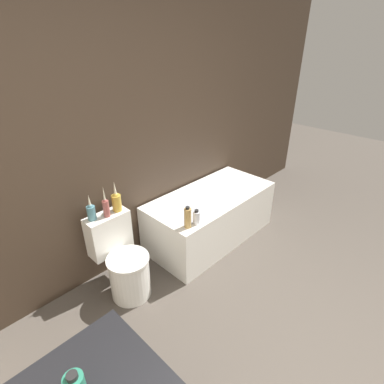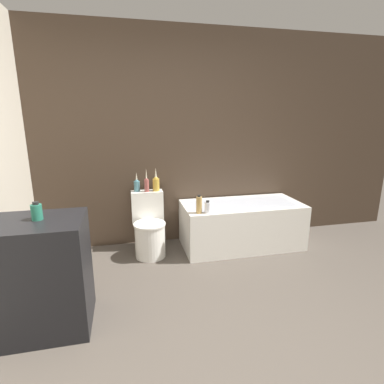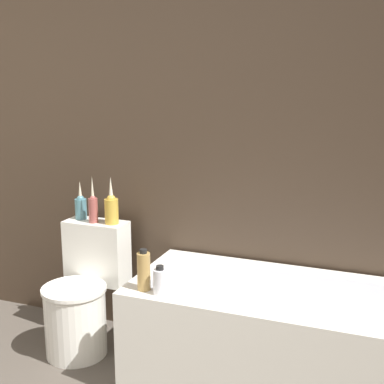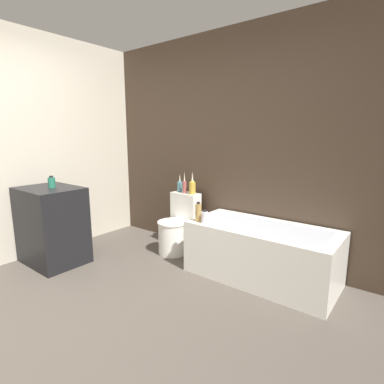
{
  "view_description": "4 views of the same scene",
  "coord_description": "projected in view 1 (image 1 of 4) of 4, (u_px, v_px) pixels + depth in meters",
  "views": [
    {
      "loc": [
        -1.36,
        -0.02,
        2.07
      ],
      "look_at": [
        0.27,
        1.56,
        0.86
      ],
      "focal_mm": 28.0,
      "sensor_mm": 36.0,
      "label": 1
    },
    {
      "loc": [
        -0.57,
        -1.49,
        1.59
      ],
      "look_at": [
        0.11,
        1.5,
        0.8
      ],
      "focal_mm": 28.0,
      "sensor_mm": 36.0,
      "label": 2
    },
    {
      "loc": [
        1.28,
        -0.63,
        1.59
      ],
      "look_at": [
        0.42,
        1.59,
        1.04
      ],
      "focal_mm": 50.0,
      "sensor_mm": 36.0,
      "label": 3
    },
    {
      "loc": [
        1.99,
        -0.88,
        1.44
      ],
      "look_at": [
        0.09,
        1.56,
        0.84
      ],
      "focal_mm": 28.0,
      "sensor_mm": 36.0,
      "label": 4
    }
  ],
  "objects": [
    {
      "name": "vase_bronze",
      "position": [
        116.0,
        201.0,
        2.54
      ],
      "size": [
        0.08,
        0.08,
        0.28
      ],
      "color": "gold",
      "rests_on": "toilet"
    },
    {
      "name": "shampoo_bottle_short",
      "position": [
        196.0,
        217.0,
        2.67
      ],
      "size": [
        0.07,
        0.07,
        0.14
      ],
      "color": "silver",
      "rests_on": "bathtub"
    },
    {
      "name": "shampoo_bottle_tall",
      "position": [
        188.0,
        218.0,
        2.61
      ],
      "size": [
        0.06,
        0.06,
        0.21
      ],
      "color": "tan",
      "rests_on": "bathtub"
    },
    {
      "name": "bathtub",
      "position": [
        211.0,
        216.0,
        3.32
      ],
      "size": [
        1.45,
        0.69,
        0.55
      ],
      "color": "white",
      "rests_on": "ground"
    },
    {
      "name": "vase_gold",
      "position": [
        91.0,
        211.0,
        2.42
      ],
      "size": [
        0.07,
        0.07,
        0.23
      ],
      "color": "teal",
      "rests_on": "toilet"
    },
    {
      "name": "toilet",
      "position": [
        123.0,
        262.0,
        2.6
      ],
      "size": [
        0.37,
        0.52,
        0.72
      ],
      "color": "white",
      "rests_on": "ground"
    },
    {
      "name": "vase_silver",
      "position": [
        106.0,
        207.0,
        2.46
      ],
      "size": [
        0.05,
        0.05,
        0.27
      ],
      "color": "#994C47",
      "rests_on": "toilet"
    },
    {
      "name": "wall_back_tiled",
      "position": [
        119.0,
        134.0,
        2.57
      ],
      "size": [
        6.4,
        0.06,
        2.6
      ],
      "color": "#423326",
      "rests_on": "ground_plane"
    }
  ]
}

